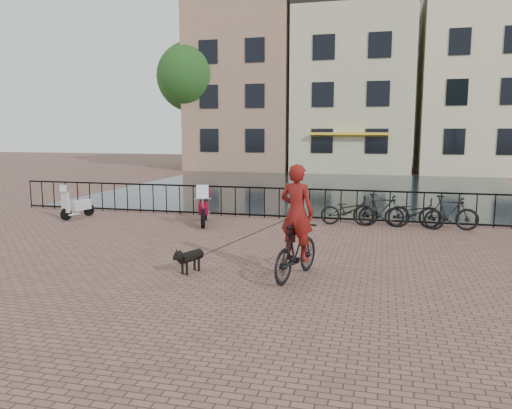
% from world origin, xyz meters
% --- Properties ---
extents(ground, '(100.00, 100.00, 0.00)m').
position_xyz_m(ground, '(0.00, 0.00, 0.00)').
color(ground, brown).
rests_on(ground, ground).
extents(canal_water, '(20.00, 20.00, 0.00)m').
position_xyz_m(canal_water, '(0.00, 17.30, 0.00)').
color(canal_water, black).
rests_on(canal_water, ground).
extents(railing, '(20.00, 0.05, 1.02)m').
position_xyz_m(railing, '(0.00, 8.00, 0.50)').
color(railing, black).
rests_on(railing, ground).
extents(canal_house_left, '(7.50, 9.00, 12.80)m').
position_xyz_m(canal_house_left, '(-7.50, 30.00, 6.40)').
color(canal_house_left, '#967257').
rests_on(canal_house_left, ground).
extents(canal_house_mid, '(8.00, 9.50, 11.80)m').
position_xyz_m(canal_house_mid, '(0.50, 30.00, 5.90)').
color(canal_house_mid, '#BCB88E').
rests_on(canal_house_mid, ground).
extents(canal_house_right, '(7.00, 9.00, 13.30)m').
position_xyz_m(canal_house_right, '(8.50, 30.00, 6.65)').
color(canal_house_right, beige).
rests_on(canal_house_right, ground).
extents(tree_far_left, '(5.04, 5.04, 9.27)m').
position_xyz_m(tree_far_left, '(-11.00, 27.00, 6.73)').
color(tree_far_left, black).
rests_on(tree_far_left, ground).
extents(cyclist, '(1.03, 1.98, 2.61)m').
position_xyz_m(cyclist, '(1.19, 1.53, 0.99)').
color(cyclist, black).
rests_on(cyclist, ground).
extents(dog, '(0.53, 0.84, 0.54)m').
position_xyz_m(dog, '(-0.95, 1.36, 0.27)').
color(dog, black).
rests_on(dog, ground).
extents(motorcycle, '(0.98, 1.90, 1.32)m').
position_xyz_m(motorcycle, '(-2.56, 6.52, 0.66)').
color(motorcycle, maroon).
rests_on(motorcycle, ground).
extents(scooter, '(0.62, 1.32, 1.18)m').
position_xyz_m(scooter, '(-6.97, 6.46, 0.59)').
color(scooter, beige).
rests_on(scooter, ground).
extents(parked_bike_0, '(1.75, 0.72, 0.90)m').
position_xyz_m(parked_bike_0, '(1.80, 7.40, 0.45)').
color(parked_bike_0, black).
rests_on(parked_bike_0, ground).
extents(parked_bike_1, '(1.67, 0.49, 1.00)m').
position_xyz_m(parked_bike_1, '(2.75, 7.40, 0.50)').
color(parked_bike_1, black).
rests_on(parked_bike_1, ground).
extents(parked_bike_2, '(1.78, 0.83, 0.90)m').
position_xyz_m(parked_bike_2, '(3.70, 7.40, 0.45)').
color(parked_bike_2, black).
rests_on(parked_bike_2, ground).
extents(parked_bike_3, '(1.69, 0.56, 1.00)m').
position_xyz_m(parked_bike_3, '(4.65, 7.40, 0.50)').
color(parked_bike_3, black).
rests_on(parked_bike_3, ground).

